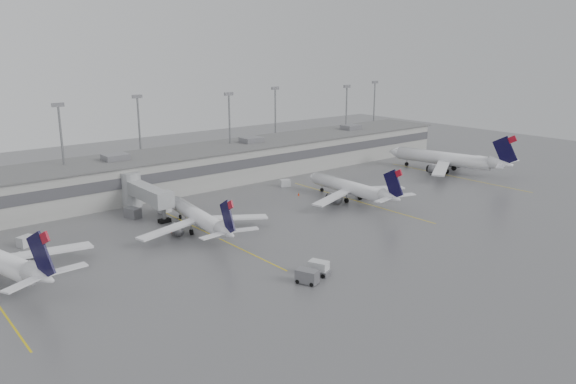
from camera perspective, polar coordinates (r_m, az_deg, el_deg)
ground at (r=90.48m, az=10.22°, el=-5.96°), size 260.00×260.00×0.00m
terminal at (r=132.70m, az=-8.99°, el=2.61°), size 152.00×17.00×9.45m
light_masts at (r=136.28m, az=-10.36°, el=6.23°), size 142.40×8.00×20.60m
jet_bridge_right at (r=113.03m, az=-14.78°, el=0.03°), size 4.00×17.20×7.00m
stand_markings at (r=106.65m, az=0.42°, el=-2.51°), size 105.25×40.00×0.01m
jet_mid_left at (r=98.28m, az=-8.95°, el=-2.56°), size 23.89×26.93×8.73m
jet_mid_right at (r=117.35m, az=6.52°, el=0.42°), size 24.86×27.89×9.02m
jet_far_right at (r=149.35m, az=16.02°, el=3.27°), size 29.69×33.63×11.01m
baggage_tug at (r=80.33m, az=3.12°, el=-7.85°), size 2.99×3.64×2.02m
baggage_cart at (r=77.45m, az=1.96°, el=-8.55°), size 2.74×3.44×1.93m
gse_uld_a at (r=100.42m, az=-25.09°, el=-4.55°), size 2.87×2.47×1.72m
gse_uld_b at (r=111.71m, az=-12.45°, el=-1.63°), size 2.67×2.18×1.64m
gse_uld_c at (r=129.08m, az=-0.29°, el=0.92°), size 2.65×2.24×1.59m
gse_loader at (r=109.67m, az=-15.49°, el=-2.06°), size 2.60×3.41×1.89m
cone_b at (r=99.88m, az=-11.79°, el=-3.84°), size 0.41×0.41×0.66m
cone_c at (r=121.46m, az=1.08°, el=-0.20°), size 0.40×0.40×0.63m
cone_d at (r=152.35m, az=14.64°, el=2.42°), size 0.50×0.50×0.80m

